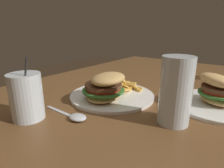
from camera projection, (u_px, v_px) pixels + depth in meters
dining_table at (175, 121)px, 0.65m from camera, size 1.58×1.29×0.72m
meal_plate_near at (109, 90)px, 0.65m from camera, size 0.30×0.30×0.11m
beer_glass at (175, 92)px, 0.47m from camera, size 0.08×0.08×0.18m
juice_glass at (27, 99)px, 0.50m from camera, size 0.09×0.09×0.17m
spoon at (76, 117)px, 0.52m from camera, size 0.04×0.16×0.01m
meal_plate_far at (217, 96)px, 0.59m from camera, size 0.28×0.28×0.12m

